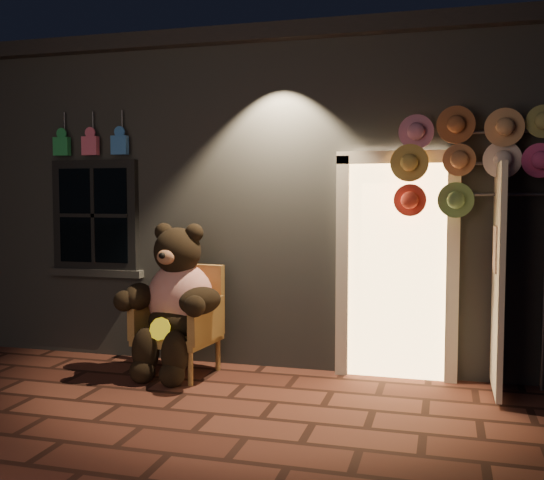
% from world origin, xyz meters
% --- Properties ---
extents(ground, '(60.00, 60.00, 0.00)m').
position_xyz_m(ground, '(0.00, 0.00, 0.00)').
color(ground, brown).
rests_on(ground, ground).
extents(shop_building, '(7.30, 5.95, 3.51)m').
position_xyz_m(shop_building, '(0.00, 3.99, 1.74)').
color(shop_building, slate).
rests_on(shop_building, ground).
extents(wicker_armchair, '(0.81, 0.74, 1.07)m').
position_xyz_m(wicker_armchair, '(-0.72, 1.07, 0.53)').
color(wicker_armchair, '#A4743F').
rests_on(wicker_armchair, ground).
extents(teddy_bear, '(1.08, 0.89, 1.50)m').
position_xyz_m(teddy_bear, '(-0.73, 0.93, 0.74)').
color(teddy_bear, red).
rests_on(teddy_bear, ground).
extents(hat_rack, '(1.61, 0.22, 2.55)m').
position_xyz_m(hat_rack, '(2.02, 1.28, 2.09)').
color(hat_rack, '#59595E').
rests_on(hat_rack, ground).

